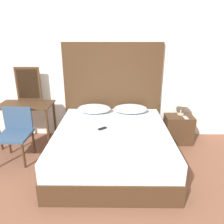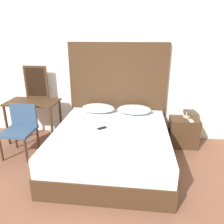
% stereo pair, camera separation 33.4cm
% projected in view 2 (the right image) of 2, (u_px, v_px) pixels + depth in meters
% --- Properties ---
extents(ground_plane, '(16.00, 16.00, 0.00)m').
position_uv_depth(ground_plane, '(96.00, 223.00, 2.40)').
color(ground_plane, brown).
extents(wall_back, '(10.00, 0.06, 2.70)m').
position_uv_depth(wall_back, '(117.00, 68.00, 4.09)').
color(wall_back, white).
rests_on(wall_back, ground_plane).
extents(bed, '(1.74, 1.97, 0.58)m').
position_uv_depth(bed, '(111.00, 146.00, 3.44)').
color(bed, '#422B19').
rests_on(bed, ground_plane).
extents(headboard, '(1.83, 0.05, 1.82)m').
position_uv_depth(headboard, '(118.00, 92.00, 4.17)').
color(headboard, '#422B19').
rests_on(headboard, ground_plane).
extents(pillow_left, '(0.61, 0.38, 0.15)m').
position_uv_depth(pillow_left, '(98.00, 108.00, 4.04)').
color(pillow_left, silver).
rests_on(pillow_left, bed).
extents(pillow_right, '(0.61, 0.38, 0.15)m').
position_uv_depth(pillow_right, '(134.00, 110.00, 3.97)').
color(pillow_right, silver).
rests_on(pillow_right, bed).
extents(phone_on_bed, '(0.16, 0.15, 0.01)m').
position_uv_depth(phone_on_bed, '(102.00, 128.00, 3.38)').
color(phone_on_bed, black).
rests_on(phone_on_bed, bed).
extents(nightstand, '(0.51, 0.36, 0.53)m').
position_uv_depth(nightstand, '(183.00, 132.00, 3.98)').
color(nightstand, '#422B19').
rests_on(nightstand, ground_plane).
extents(table_lamp, '(0.29, 0.29, 0.33)m').
position_uv_depth(table_lamp, '(188.00, 104.00, 3.86)').
color(table_lamp, tan).
rests_on(table_lamp, nightstand).
extents(phone_on_nightstand, '(0.08, 0.15, 0.01)m').
position_uv_depth(phone_on_nightstand, '(191.00, 121.00, 3.79)').
color(phone_on_nightstand, '#B7B7BC').
rests_on(phone_on_nightstand, nightstand).
extents(vanity_desk, '(0.94, 0.54, 0.78)m').
position_uv_depth(vanity_desk, '(33.00, 108.00, 4.07)').
color(vanity_desk, '#422B19').
rests_on(vanity_desk, ground_plane).
extents(vanity_mirror, '(0.45, 0.03, 0.62)m').
position_uv_depth(vanity_mirror, '(36.00, 82.00, 4.15)').
color(vanity_mirror, '#422B19').
rests_on(vanity_mirror, vanity_desk).
extents(chair, '(0.48, 0.50, 0.84)m').
position_uv_depth(chair, '(21.00, 126.00, 3.67)').
color(chair, '#334C6B').
rests_on(chair, ground_plane).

